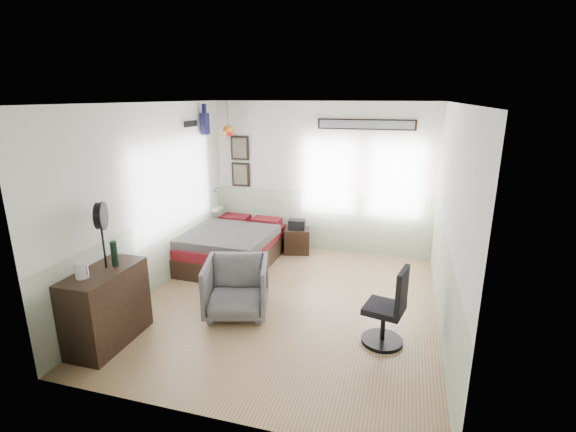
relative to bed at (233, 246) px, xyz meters
name	(u,v)px	position (x,y,z in m)	size (l,w,h in m)	color
ground_plane	(287,304)	(1.30, -1.19, -0.30)	(4.00, 4.50, 0.01)	#9E7547
room_shell	(285,187)	(1.22, -1.00, 1.32)	(4.02, 4.52, 2.71)	silver
wall_decor	(257,136)	(0.20, 0.77, 1.80)	(3.55, 1.32, 1.44)	black
bed	(233,246)	(0.00, 0.00, 0.00)	(1.44, 1.95, 0.61)	black
dresser	(107,307)	(-0.44, -2.65, 0.15)	(0.48, 1.00, 0.90)	black
armchair	(236,287)	(0.74, -1.62, 0.08)	(0.80, 0.82, 0.75)	slate
nightstand	(297,241)	(0.93, 0.76, -0.07)	(0.45, 0.36, 0.45)	black
task_chair	(388,314)	(2.69, -1.81, 0.09)	(0.51, 0.51, 0.96)	black
kettle	(81,270)	(-0.51, -2.87, 0.69)	(0.15, 0.13, 0.18)	silver
bottle	(114,254)	(-0.38, -2.49, 0.75)	(0.07, 0.07, 0.30)	black
stand_fan	(101,217)	(-0.44, -2.55, 1.20)	(0.20, 0.30, 0.77)	black
black_bag	(297,224)	(0.93, 0.76, 0.25)	(0.30, 0.19, 0.17)	black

